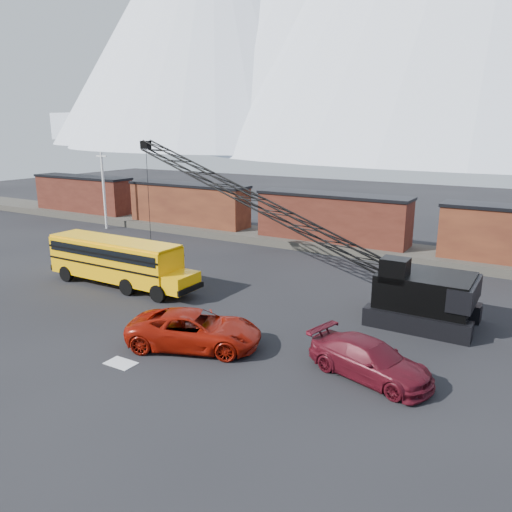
{
  "coord_description": "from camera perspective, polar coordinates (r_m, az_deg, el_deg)",
  "views": [
    {
      "loc": [
        16.45,
        -18.69,
        10.42
      ],
      "look_at": [
        1.69,
        6.04,
        3.0
      ],
      "focal_mm": 35.0,
      "sensor_mm": 36.0,
      "label": 1
    }
  ],
  "objects": [
    {
      "name": "gravel_berm",
      "position": [
        45.03,
        8.59,
        1.36
      ],
      "size": [
        120.0,
        5.0,
        0.7
      ],
      "primitive_type": "cube",
      "color": "#4A463D",
      "rests_on": "ground"
    },
    {
      "name": "boxcar_west_near",
      "position": [
        52.61,
        -7.71,
        5.94
      ],
      "size": [
        13.7,
        3.1,
        4.17
      ],
      "color": "#401C12",
      "rests_on": "gravel_berm"
    },
    {
      "name": "ground",
      "position": [
        26.99,
        -9.82,
        -8.49
      ],
      "size": [
        160.0,
        160.0,
        0.0
      ],
      "primitive_type": "plane",
      "color": "black",
      "rests_on": "ground"
    },
    {
      "name": "crawler_crane",
      "position": [
        32.38,
        1.11,
        5.58
      ],
      "size": [
        24.79,
        4.54,
        9.68
      ],
      "color": "black",
      "rests_on": "ground"
    },
    {
      "name": "snow_patch",
      "position": [
        24.05,
        -15.19,
        -11.74
      ],
      "size": [
        1.4,
        0.9,
        0.02
      ],
      "primitive_type": "cube",
      "color": "silver",
      "rests_on": "ground"
    },
    {
      "name": "maroon_suv",
      "position": [
        22.28,
        12.89,
        -11.49
      ],
      "size": [
        6.0,
        3.66,
        1.62
      ],
      "primitive_type": "imported",
      "rotation": [
        0.0,
        0.0,
        1.31
      ],
      "color": "#500E18",
      "rests_on": "ground"
    },
    {
      "name": "boxcar_west_far",
      "position": [
        63.73,
        -19.15,
        6.75
      ],
      "size": [
        13.7,
        3.1,
        4.17
      ],
      "color": "#542217",
      "rests_on": "gravel_berm"
    },
    {
      "name": "utility_pole",
      "position": [
        54.97,
        -16.99,
        7.27
      ],
      "size": [
        1.4,
        0.24,
        8.0
      ],
      "color": "silver",
      "rests_on": "ground"
    },
    {
      "name": "boxcar_mid",
      "position": [
        44.55,
        8.7,
        4.38
      ],
      "size": [
        13.7,
        3.1,
        4.17
      ],
      "color": "#542217",
      "rests_on": "gravel_berm"
    },
    {
      "name": "red_pickup",
      "position": [
        24.69,
        -6.99,
        -8.35
      ],
      "size": [
        7.12,
        5.11,
        1.8
      ],
      "primitive_type": "imported",
      "rotation": [
        0.0,
        0.0,
        1.94
      ],
      "color": "maroon",
      "rests_on": "ground"
    },
    {
      "name": "school_bus",
      "position": [
        34.72,
        -15.46,
        -0.47
      ],
      "size": [
        11.65,
        2.65,
        3.19
      ],
      "color": "#FAAD05",
      "rests_on": "ground"
    }
  ]
}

